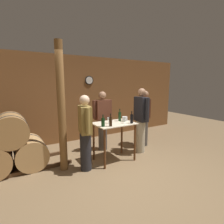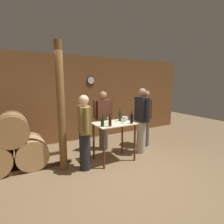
{
  "view_description": "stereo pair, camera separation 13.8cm",
  "coord_description": "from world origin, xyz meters",
  "px_view_note": "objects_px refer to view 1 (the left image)",
  "views": [
    {
      "loc": [
        -1.94,
        -2.57,
        1.88
      ],
      "look_at": [
        0.18,
        0.96,
        1.18
      ],
      "focal_mm": 28.0,
      "sensor_mm": 36.0,
      "label": 1
    },
    {
      "loc": [
        -1.82,
        -2.64,
        1.88
      ],
      "look_at": [
        0.18,
        0.96,
        1.18
      ],
      "focal_mm": 28.0,
      "sensor_mm": 36.0,
      "label": 2
    }
  ],
  "objects_px": {
    "wooden_post": "(61,108)",
    "person_visitor_with_scarf": "(144,117)",
    "wine_bottle_center": "(120,116)",
    "wine_glass_near_left": "(109,119)",
    "wine_bottle_left": "(111,121)",
    "person_host": "(85,131)",
    "wine_bottle_far_left": "(103,122)",
    "person_visitor_bearded": "(103,120)",
    "person_visitor_near_door": "(141,119)",
    "wine_bottle_right": "(132,118)",
    "wine_glass_near_center": "(124,119)",
    "ice_bucket": "(125,119)"
  },
  "relations": [
    {
      "from": "wine_bottle_left",
      "to": "wine_bottle_center",
      "type": "bearing_deg",
      "value": 36.31
    },
    {
      "from": "wine_bottle_left",
      "to": "wine_bottle_right",
      "type": "distance_m",
      "value": 0.57
    },
    {
      "from": "wine_bottle_center",
      "to": "wine_bottle_far_left",
      "type": "bearing_deg",
      "value": -155.87
    },
    {
      "from": "wooden_post",
      "to": "wine_bottle_far_left",
      "type": "xyz_separation_m",
      "value": [
        0.8,
        -0.32,
        -0.32
      ]
    },
    {
      "from": "wine_bottle_right",
      "to": "person_visitor_bearded",
      "type": "xyz_separation_m",
      "value": [
        -0.26,
        0.98,
        -0.18
      ]
    },
    {
      "from": "wine_bottle_left",
      "to": "person_host",
      "type": "bearing_deg",
      "value": 166.91
    },
    {
      "from": "wine_bottle_right",
      "to": "person_visitor_near_door",
      "type": "relative_size",
      "value": 0.17
    },
    {
      "from": "wine_bottle_left",
      "to": "person_host",
      "type": "distance_m",
      "value": 0.59
    },
    {
      "from": "wine_bottle_right",
      "to": "person_visitor_near_door",
      "type": "distance_m",
      "value": 0.62
    },
    {
      "from": "person_visitor_near_door",
      "to": "person_host",
      "type": "bearing_deg",
      "value": -174.59
    },
    {
      "from": "wine_bottle_far_left",
      "to": "person_visitor_bearded",
      "type": "height_order",
      "value": "person_visitor_bearded"
    },
    {
      "from": "ice_bucket",
      "to": "person_visitor_bearded",
      "type": "bearing_deg",
      "value": 108.42
    },
    {
      "from": "wooden_post",
      "to": "ice_bucket",
      "type": "bearing_deg",
      "value": -5.33
    },
    {
      "from": "wine_bottle_center",
      "to": "wine_glass_near_left",
      "type": "relative_size",
      "value": 2.2
    },
    {
      "from": "wine_bottle_center",
      "to": "person_visitor_with_scarf",
      "type": "relative_size",
      "value": 0.19
    },
    {
      "from": "wooden_post",
      "to": "person_visitor_with_scarf",
      "type": "xyz_separation_m",
      "value": [
        2.49,
        0.26,
        -0.48
      ]
    },
    {
      "from": "wine_bottle_center",
      "to": "person_host",
      "type": "relative_size",
      "value": 0.19
    },
    {
      "from": "person_visitor_with_scarf",
      "to": "person_host",
      "type": "bearing_deg",
      "value": -166.12
    },
    {
      "from": "wine_bottle_far_left",
      "to": "wine_bottle_right",
      "type": "relative_size",
      "value": 0.93
    },
    {
      "from": "wine_bottle_left",
      "to": "wine_glass_near_left",
      "type": "distance_m",
      "value": 0.28
    },
    {
      "from": "wine_bottle_right",
      "to": "person_visitor_near_door",
      "type": "bearing_deg",
      "value": 28.68
    },
    {
      "from": "wooden_post",
      "to": "wine_bottle_center",
      "type": "relative_size",
      "value": 8.83
    },
    {
      "from": "person_host",
      "to": "wooden_post",
      "type": "bearing_deg",
      "value": 147.71
    },
    {
      "from": "wine_glass_near_left",
      "to": "wooden_post",
      "type": "bearing_deg",
      "value": 173.29
    },
    {
      "from": "wine_glass_near_center",
      "to": "ice_bucket",
      "type": "xyz_separation_m",
      "value": [
        0.12,
        0.15,
        -0.05
      ]
    },
    {
      "from": "person_visitor_with_scarf",
      "to": "person_visitor_bearded",
      "type": "height_order",
      "value": "person_visitor_with_scarf"
    },
    {
      "from": "wine_bottle_center",
      "to": "ice_bucket",
      "type": "distance_m",
      "value": 0.14
    },
    {
      "from": "wine_bottle_left",
      "to": "person_host",
      "type": "relative_size",
      "value": 0.17
    },
    {
      "from": "wine_bottle_far_left",
      "to": "wine_bottle_center",
      "type": "xyz_separation_m",
      "value": [
        0.62,
        0.28,
        0.02
      ]
    },
    {
      "from": "wine_bottle_left",
      "to": "person_visitor_bearded",
      "type": "xyz_separation_m",
      "value": [
        0.31,
        0.96,
        -0.17
      ]
    },
    {
      "from": "wine_bottle_far_left",
      "to": "person_visitor_with_scarf",
      "type": "bearing_deg",
      "value": 18.83
    },
    {
      "from": "wine_bottle_far_left",
      "to": "wine_glass_near_center",
      "type": "xyz_separation_m",
      "value": [
        0.58,
        0.02,
        0.01
      ]
    },
    {
      "from": "wine_bottle_center",
      "to": "wine_bottle_right",
      "type": "bearing_deg",
      "value": -73.9
    },
    {
      "from": "person_host",
      "to": "person_visitor_near_door",
      "type": "xyz_separation_m",
      "value": [
        1.65,
        0.16,
        0.06
      ]
    },
    {
      "from": "wine_bottle_right",
      "to": "wine_glass_near_center",
      "type": "bearing_deg",
      "value": 143.92
    },
    {
      "from": "ice_bucket",
      "to": "person_host",
      "type": "height_order",
      "value": "person_host"
    },
    {
      "from": "wine_bottle_far_left",
      "to": "person_visitor_with_scarf",
      "type": "height_order",
      "value": "person_visitor_with_scarf"
    },
    {
      "from": "wooden_post",
      "to": "person_host",
      "type": "distance_m",
      "value": 0.69
    },
    {
      "from": "wine_bottle_left",
      "to": "person_visitor_with_scarf",
      "type": "distance_m",
      "value": 1.67
    },
    {
      "from": "person_visitor_with_scarf",
      "to": "person_visitor_bearded",
      "type": "xyz_separation_m",
      "value": [
        -1.22,
        0.32,
        -0.0
      ]
    },
    {
      "from": "wine_bottle_center",
      "to": "wine_glass_near_left",
      "type": "height_order",
      "value": "wine_bottle_center"
    },
    {
      "from": "wine_bottle_right",
      "to": "wine_glass_near_left",
      "type": "height_order",
      "value": "wine_bottle_right"
    },
    {
      "from": "wooden_post",
      "to": "wine_bottle_center",
      "type": "xyz_separation_m",
      "value": [
        1.42,
        -0.04,
        -0.3
      ]
    },
    {
      "from": "person_visitor_bearded",
      "to": "person_visitor_near_door",
      "type": "bearing_deg",
      "value": -40.68
    },
    {
      "from": "wine_glass_near_left",
      "to": "ice_bucket",
      "type": "bearing_deg",
      "value": -2.06
    },
    {
      "from": "wooden_post",
      "to": "ice_bucket",
      "type": "xyz_separation_m",
      "value": [
        1.5,
        -0.14,
        -0.37
      ]
    },
    {
      "from": "ice_bucket",
      "to": "person_host",
      "type": "relative_size",
      "value": 0.08
    },
    {
      "from": "wine_bottle_center",
      "to": "wine_bottle_left",
      "type": "bearing_deg",
      "value": -143.69
    },
    {
      "from": "person_host",
      "to": "person_visitor_bearded",
      "type": "bearing_deg",
      "value": 44.38
    },
    {
      "from": "wine_glass_near_left",
      "to": "person_host",
      "type": "xyz_separation_m",
      "value": [
        -0.65,
        -0.13,
        -0.17
      ]
    }
  ]
}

